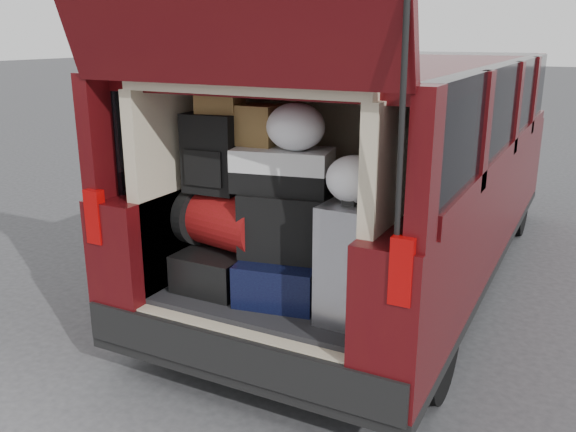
% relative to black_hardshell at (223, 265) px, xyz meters
% --- Properties ---
extents(ground, '(80.00, 80.00, 0.00)m').
position_rel_black_hardshell_xyz_m(ground, '(0.36, -0.15, -0.66)').
color(ground, '#333335').
rests_on(ground, ground).
extents(minivan, '(1.90, 5.35, 2.77)m').
position_rel_black_hardshell_xyz_m(minivan, '(0.36, 1.70, 0.25)').
color(minivan, black).
rests_on(minivan, ground).
extents(load_floor, '(1.24, 1.05, 0.55)m').
position_rel_black_hardshell_xyz_m(load_floor, '(0.36, 0.12, -0.38)').
color(load_floor, black).
rests_on(load_floor, ground).
extents(black_hardshell, '(0.40, 0.55, 0.22)m').
position_rel_black_hardshell_xyz_m(black_hardshell, '(0.00, 0.00, 0.00)').
color(black_hardshell, black).
rests_on(black_hardshell, load_floor).
extents(navy_hardshell, '(0.53, 0.61, 0.24)m').
position_rel_black_hardshell_xyz_m(navy_hardshell, '(0.40, 0.01, 0.01)').
color(navy_hardshell, black).
rests_on(navy_hardshell, load_floor).
extents(silver_roller, '(0.27, 0.42, 0.62)m').
position_rel_black_hardshell_xyz_m(silver_roller, '(0.84, -0.06, 0.20)').
color(silver_roller, white).
rests_on(silver_roller, load_floor).
extents(red_duffel, '(0.57, 0.42, 0.34)m').
position_rel_black_hardshell_xyz_m(red_duffel, '(0.03, 0.02, 0.28)').
color(red_duffel, maroon).
rests_on(red_duffel, black_hardshell).
extents(black_soft_case, '(0.55, 0.39, 0.36)m').
position_rel_black_hardshell_xyz_m(black_soft_case, '(0.42, 0.03, 0.31)').
color(black_soft_case, black).
rests_on(black_soft_case, navy_hardshell).
extents(backpack, '(0.32, 0.21, 0.45)m').
position_rel_black_hardshell_xyz_m(backpack, '(-0.05, -0.00, 0.67)').
color(backpack, black).
rests_on(backpack, red_duffel).
extents(twotone_duffel, '(0.57, 0.37, 0.24)m').
position_rel_black_hardshell_xyz_m(twotone_duffel, '(0.38, 0.04, 0.61)').
color(twotone_duffel, silver).
rests_on(twotone_duffel, black_soft_case).
extents(grocery_sack_lower, '(0.26, 0.23, 0.21)m').
position_rel_black_hardshell_xyz_m(grocery_sack_lower, '(-0.02, 0.05, 1.00)').
color(grocery_sack_lower, olive).
rests_on(grocery_sack_lower, backpack).
extents(grocery_sack_upper, '(0.23, 0.19, 0.22)m').
position_rel_black_hardshell_xyz_m(grocery_sack_upper, '(0.21, 0.08, 0.83)').
color(grocery_sack_upper, olive).
rests_on(grocery_sack_upper, twotone_duffel).
extents(plastic_bag_center, '(0.32, 0.30, 0.25)m').
position_rel_black_hardshell_xyz_m(plastic_bag_center, '(0.47, 0.02, 0.85)').
color(plastic_bag_center, white).
rests_on(plastic_bag_center, twotone_duffel).
extents(plastic_bag_right, '(0.30, 0.29, 0.24)m').
position_rel_black_hardshell_xyz_m(plastic_bag_right, '(0.83, -0.08, 0.63)').
color(plastic_bag_right, white).
rests_on(plastic_bag_right, silver_roller).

